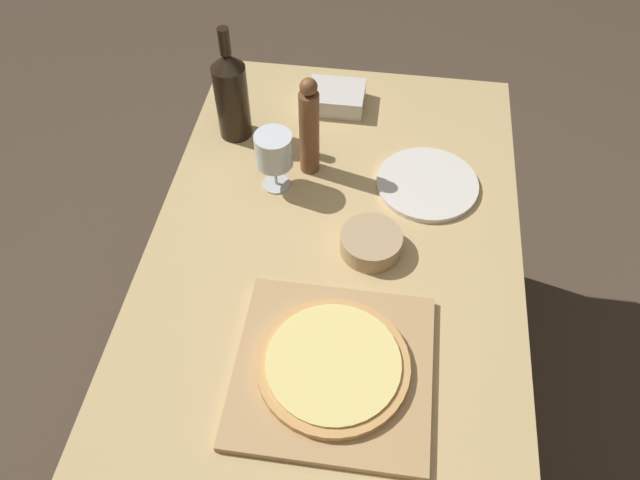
% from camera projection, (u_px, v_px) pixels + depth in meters
% --- Properties ---
extents(ground_plane, '(12.00, 12.00, 0.00)m').
position_uv_depth(ground_plane, '(328.00, 407.00, 2.00)').
color(ground_plane, '#4C3D2D').
extents(dining_table, '(0.85, 1.44, 0.77)m').
position_uv_depth(dining_table, '(331.00, 288.00, 1.48)').
color(dining_table, tan).
rests_on(dining_table, ground_plane).
extents(cutting_board, '(0.38, 0.38, 0.02)m').
position_uv_depth(cutting_board, '(333.00, 369.00, 1.22)').
color(cutting_board, tan).
rests_on(cutting_board, dining_table).
extents(pizza, '(0.30, 0.30, 0.02)m').
position_uv_depth(pizza, '(333.00, 364.00, 1.21)').
color(pizza, tan).
rests_on(pizza, cutting_board).
extents(wine_bottle, '(0.09, 0.09, 0.31)m').
position_uv_depth(wine_bottle, '(231.00, 94.00, 1.58)').
color(wine_bottle, black).
rests_on(wine_bottle, dining_table).
extents(pepper_mill, '(0.05, 0.05, 0.27)m').
position_uv_depth(pepper_mill, '(309.00, 128.00, 1.49)').
color(pepper_mill, brown).
rests_on(pepper_mill, dining_table).
extents(wine_glass, '(0.09, 0.09, 0.16)m').
position_uv_depth(wine_glass, '(274.00, 151.00, 1.47)').
color(wine_glass, silver).
rests_on(wine_glass, dining_table).
extents(small_bowl, '(0.14, 0.14, 0.05)m').
position_uv_depth(small_bowl, '(371.00, 243.00, 1.40)').
color(small_bowl, tan).
rests_on(small_bowl, dining_table).
extents(dinner_plate, '(0.25, 0.25, 0.01)m').
position_uv_depth(dinner_plate, '(427.00, 184.00, 1.54)').
color(dinner_plate, silver).
rests_on(dinner_plate, dining_table).
extents(food_container, '(0.15, 0.13, 0.05)m').
position_uv_depth(food_container, '(336.00, 98.00, 1.73)').
color(food_container, beige).
rests_on(food_container, dining_table).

